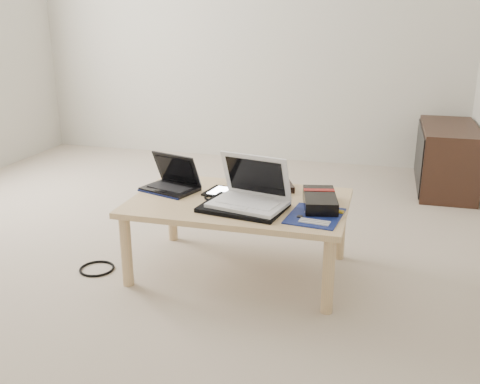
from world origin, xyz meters
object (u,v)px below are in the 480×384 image
(netbook, at_px, (172,182))
(gpu_box, at_px, (320,201))
(media_cabinet, at_px, (446,158))
(coffee_table, at_px, (239,209))
(white_laptop, at_px, (251,194))

(netbook, bearing_deg, gpu_box, -4.57)
(media_cabinet, relative_size, netbook, 2.71)
(coffee_table, height_order, netbook, netbook)
(coffee_table, xyz_separation_m, netbook, (-0.40, 0.07, 0.09))
(media_cabinet, bearing_deg, gpu_box, -112.79)
(white_laptop, bearing_deg, netbook, 161.03)
(media_cabinet, relative_size, white_laptop, 2.25)
(coffee_table, bearing_deg, media_cabinet, 57.10)
(netbook, height_order, white_laptop, white_laptop)
(media_cabinet, relative_size, gpu_box, 2.71)
(media_cabinet, bearing_deg, netbook, -132.03)
(netbook, xyz_separation_m, gpu_box, (0.81, -0.06, -0.01))
(white_laptop, relative_size, gpu_box, 1.20)
(netbook, distance_m, gpu_box, 0.81)
(white_laptop, distance_m, gpu_box, 0.34)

